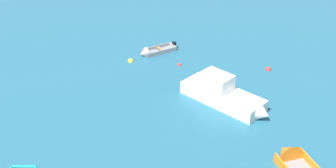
# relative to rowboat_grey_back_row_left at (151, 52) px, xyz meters

# --- Properties ---
(rowboat_grey_back_row_left) EXTENTS (3.16, 1.82, 0.92)m
(rowboat_grey_back_row_left) POSITION_rel_rowboat_grey_back_row_left_xyz_m (0.00, 0.00, 0.00)
(rowboat_grey_back_row_left) COLOR gray
(rowboat_grey_back_row_left) RESTS_ON ground_plane
(rowboat_orange_center) EXTENTS (1.80, 4.61, 1.38)m
(rowboat_orange_center) POSITION_rel_rowboat_grey_back_row_left_xyz_m (4.33, -14.44, 0.07)
(rowboat_orange_center) COLOR gray
(rowboat_orange_center) RESTS_ON ground_plane
(motor_launch_white_far_back) EXTENTS (4.69, 5.90, 2.10)m
(motor_launch_white_far_back) POSITION_rel_rowboat_grey_back_row_left_xyz_m (3.15, -8.14, 0.42)
(motor_launch_white_far_back) COLOR white
(motor_launch_white_far_back) RESTS_ON ground_plane
(mooring_buoy_far_field) EXTENTS (0.43, 0.43, 0.43)m
(mooring_buoy_far_field) POSITION_rel_rowboat_grey_back_row_left_xyz_m (7.56, -4.43, -0.15)
(mooring_buoy_far_field) COLOR red
(mooring_buoy_far_field) RESTS_ON ground_plane
(mooring_buoy_midfield) EXTENTS (0.43, 0.43, 0.43)m
(mooring_buoy_midfield) POSITION_rel_rowboat_grey_back_row_left_xyz_m (-1.70, -0.86, -0.15)
(mooring_buoy_midfield) COLOR yellow
(mooring_buoy_midfield) RESTS_ON ground_plane
(mooring_buoy_near_foreground) EXTENTS (0.30, 0.30, 0.30)m
(mooring_buoy_near_foreground) POSITION_rel_rowboat_grey_back_row_left_xyz_m (1.62, -2.30, -0.15)
(mooring_buoy_near_foreground) COLOR red
(mooring_buoy_near_foreground) RESTS_ON ground_plane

